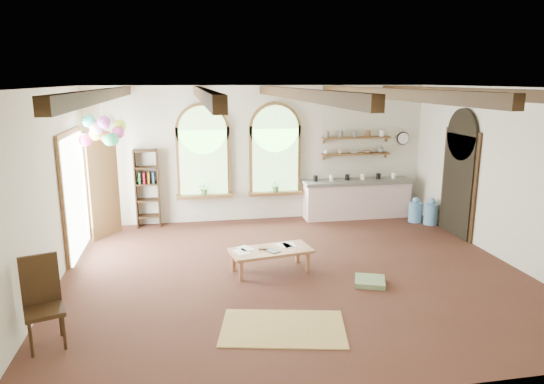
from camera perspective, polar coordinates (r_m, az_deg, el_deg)
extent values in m
plane|color=#4F2A20|center=(8.69, 2.66, -9.43)|extent=(8.00, 8.00, 0.00)
cube|color=brown|center=(11.42, -8.06, 3.50)|extent=(1.24, 0.08, 1.64)
cylinder|color=brown|center=(11.32, -8.19, 7.24)|extent=(1.24, 0.08, 1.24)
cube|color=#83B96F|center=(11.38, -8.06, 3.46)|extent=(1.10, 0.04, 1.50)
cube|color=brown|center=(11.49, -7.92, -0.46)|extent=(1.30, 0.28, 0.08)
cube|color=brown|center=(11.61, 0.36, 3.78)|extent=(1.24, 0.08, 1.64)
cylinder|color=brown|center=(11.51, 0.37, 7.47)|extent=(1.24, 0.08, 1.24)
cube|color=#83B96F|center=(11.57, 0.40, 3.75)|extent=(1.10, 0.04, 1.50)
cube|color=brown|center=(11.68, 0.44, -0.12)|extent=(1.30, 0.28, 0.08)
cube|color=brown|center=(10.08, -22.21, -0.36)|extent=(0.10, 1.90, 2.50)
cube|color=black|center=(11.19, 21.02, 0.73)|extent=(0.10, 1.30, 2.40)
cube|color=#FFD9D8|center=(12.12, 9.90, -0.95)|extent=(2.60, 0.55, 0.86)
cube|color=gray|center=(12.01, 9.99, 1.23)|extent=(2.68, 0.62, 0.08)
cube|color=brown|center=(12.07, 9.82, 4.43)|extent=(1.70, 0.24, 0.04)
cube|color=brown|center=(12.01, 9.89, 6.31)|extent=(1.70, 0.24, 0.04)
cylinder|color=black|center=(12.57, 15.16, 6.11)|extent=(0.32, 0.04, 0.32)
cube|color=#322210|center=(11.45, -15.72, 0.35)|extent=(0.03, 0.32, 1.80)
cube|color=#322210|center=(11.41, -13.22, 0.46)|extent=(0.03, 0.32, 1.80)
cube|color=#AE7450|center=(8.61, -0.14, -6.93)|extent=(1.51, 0.88, 0.05)
cube|color=#AE7450|center=(8.30, -3.64, -9.22)|extent=(0.06, 0.06, 0.36)
cube|color=#AE7450|center=(8.69, 4.23, -8.18)|extent=(0.06, 0.06, 0.36)
cube|color=#AE7450|center=(8.71, -4.50, -8.12)|extent=(0.06, 0.06, 0.36)
cube|color=#AE7450|center=(9.09, 3.03, -7.19)|extent=(0.06, 0.06, 0.36)
cube|color=#322210|center=(6.89, -25.23, -12.56)|extent=(0.59, 0.59, 0.06)
cube|color=#322210|center=(6.96, -25.64, -9.31)|extent=(0.45, 0.19, 0.68)
cube|color=tan|center=(6.89, 1.31, -15.70)|extent=(1.87, 1.37, 0.02)
cube|color=gray|center=(8.38, 11.44, -10.26)|extent=(0.63, 0.63, 0.08)
cylinder|color=#5C94C5|center=(12.08, 16.48, -2.29)|extent=(0.32, 0.32, 0.47)
sphere|color=#5C94C5|center=(12.01, 16.57, -0.96)|extent=(0.17, 0.17, 0.17)
cylinder|color=#5C94C5|center=(11.99, 18.20, -2.46)|extent=(0.33, 0.33, 0.50)
sphere|color=#5C94C5|center=(11.92, 18.30, -1.06)|extent=(0.18, 0.18, 0.18)
cylinder|color=white|center=(10.25, -19.40, 9.28)|extent=(0.01, 0.01, 0.85)
sphere|color=#2BBB70|center=(10.21, -18.23, 5.93)|extent=(0.25, 0.25, 0.25)
sphere|color=#C34189|center=(10.28, -17.67, 6.69)|extent=(0.25, 0.25, 0.25)
sphere|color=#BFFF35|center=(10.43, -17.45, 7.45)|extent=(0.25, 0.25, 0.25)
sphere|color=white|center=(10.42, -18.66, 8.02)|extent=(0.25, 0.25, 0.25)
sphere|color=red|center=(10.57, -18.90, 6.11)|extent=(0.25, 0.25, 0.25)
sphere|color=#4CB26D|center=(10.63, -19.80, 6.73)|extent=(0.25, 0.25, 0.25)
sphere|color=#F674E3|center=(10.41, -20.00, 7.26)|extent=(0.25, 0.25, 0.25)
sphere|color=#2FC8AD|center=(10.35, -20.76, 7.84)|extent=(0.25, 0.25, 0.25)
sphere|color=#D72F85|center=(10.24, -21.12, 5.73)|extent=(0.25, 0.25, 0.25)
sphere|color=#EAEB53|center=(10.17, -20.03, 6.46)|extent=(0.25, 0.25, 0.25)
sphere|color=#EAACC8|center=(10.03, -19.88, 7.07)|extent=(0.25, 0.25, 0.25)
sphere|color=#B44DB1|center=(9.91, -19.15, 7.77)|extent=(0.25, 0.25, 0.25)
sphere|color=#2BBB70|center=(10.14, -18.58, 5.86)|extent=(0.25, 0.25, 0.25)
imported|color=olive|center=(8.68, -1.67, -6.49)|extent=(0.21, 0.28, 0.02)
cube|color=black|center=(8.51, 0.05, -6.92)|extent=(0.29, 0.31, 0.01)
imported|color=#598C4C|center=(11.42, -7.94, 0.43)|extent=(0.27, 0.23, 0.30)
imported|color=#598C4C|center=(11.61, 0.47, 0.76)|extent=(0.27, 0.23, 0.30)
imported|color=white|center=(11.82, 6.40, 4.69)|extent=(0.12, 0.10, 0.10)
imported|color=beige|center=(11.93, 8.02, 4.71)|extent=(0.10, 0.10, 0.09)
imported|color=beige|center=(12.04, 9.60, 4.64)|extent=(0.22, 0.22, 0.05)
imported|color=#8C664C|center=(12.17, 11.16, 4.68)|extent=(0.20, 0.20, 0.06)
imported|color=slate|center=(12.29, 12.70, 5.00)|extent=(0.18, 0.18, 0.19)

